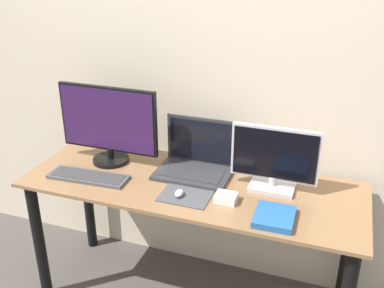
{
  "coord_description": "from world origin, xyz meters",
  "views": [
    {
      "loc": [
        0.65,
        -1.52,
        1.82
      ],
      "look_at": [
        -0.01,
        0.33,
        0.94
      ],
      "focal_mm": 42.0,
      "sensor_mm": 36.0,
      "label": 1
    }
  ],
  "objects_px": {
    "power_brick": "(226,198)",
    "monitor_left": "(108,124)",
    "laptop": "(196,159)",
    "monitor_right": "(274,160)",
    "book": "(274,217)",
    "mouse": "(179,193)",
    "keyboard": "(88,177)"
  },
  "relations": [
    {
      "from": "power_brick",
      "to": "monitor_left",
      "type": "bearing_deg",
      "value": 164.75
    },
    {
      "from": "laptop",
      "to": "monitor_right",
      "type": "bearing_deg",
      "value": -7.16
    },
    {
      "from": "book",
      "to": "monitor_left",
      "type": "bearing_deg",
      "value": 164.15
    },
    {
      "from": "mouse",
      "to": "monitor_right",
      "type": "bearing_deg",
      "value": 29.98
    },
    {
      "from": "book",
      "to": "keyboard",
      "type": "bearing_deg",
      "value": 176.71
    },
    {
      "from": "monitor_right",
      "to": "power_brick",
      "type": "xyz_separation_m",
      "value": [
        -0.18,
        -0.19,
        -0.14
      ]
    },
    {
      "from": "monitor_left",
      "to": "keyboard",
      "type": "xyz_separation_m",
      "value": [
        -0.01,
        -0.21,
        -0.21
      ]
    },
    {
      "from": "keyboard",
      "to": "power_brick",
      "type": "xyz_separation_m",
      "value": [
        0.71,
        0.02,
        0.01
      ]
    },
    {
      "from": "laptop",
      "to": "mouse",
      "type": "distance_m",
      "value": 0.28
    },
    {
      "from": "keyboard",
      "to": "book",
      "type": "distance_m",
      "value": 0.95
    },
    {
      "from": "keyboard",
      "to": "power_brick",
      "type": "distance_m",
      "value": 0.71
    },
    {
      "from": "laptop",
      "to": "book",
      "type": "distance_m",
      "value": 0.56
    },
    {
      "from": "power_brick",
      "to": "keyboard",
      "type": "bearing_deg",
      "value": -178.37
    },
    {
      "from": "keyboard",
      "to": "mouse",
      "type": "height_order",
      "value": "mouse"
    },
    {
      "from": "book",
      "to": "power_brick",
      "type": "height_order",
      "value": "power_brick"
    },
    {
      "from": "monitor_left",
      "to": "keyboard",
      "type": "height_order",
      "value": "monitor_left"
    },
    {
      "from": "laptop",
      "to": "power_brick",
      "type": "xyz_separation_m",
      "value": [
        0.23,
        -0.24,
        -0.05
      ]
    },
    {
      "from": "monitor_left",
      "to": "keyboard",
      "type": "relative_size",
      "value": 1.33
    },
    {
      "from": "laptop",
      "to": "book",
      "type": "xyz_separation_m",
      "value": [
        0.46,
        -0.32,
        -0.05
      ]
    },
    {
      "from": "laptop",
      "to": "power_brick",
      "type": "relative_size",
      "value": 3.87
    },
    {
      "from": "keyboard",
      "to": "laptop",
      "type": "bearing_deg",
      "value": 28.3
    },
    {
      "from": "monitor_right",
      "to": "book",
      "type": "xyz_separation_m",
      "value": [
        0.06,
        -0.27,
        -0.14
      ]
    },
    {
      "from": "monitor_left",
      "to": "monitor_right",
      "type": "bearing_deg",
      "value": -0.0
    },
    {
      "from": "monitor_left",
      "to": "power_brick",
      "type": "relative_size",
      "value": 5.62
    },
    {
      "from": "monitor_left",
      "to": "keyboard",
      "type": "distance_m",
      "value": 0.3
    },
    {
      "from": "monitor_left",
      "to": "monitor_right",
      "type": "xyz_separation_m",
      "value": [
        0.88,
        -0.0,
        -0.06
      ]
    },
    {
      "from": "monitor_left",
      "to": "monitor_right",
      "type": "height_order",
      "value": "monitor_left"
    },
    {
      "from": "mouse",
      "to": "power_brick",
      "type": "bearing_deg",
      "value": 9.53
    },
    {
      "from": "laptop",
      "to": "book",
      "type": "height_order",
      "value": "laptop"
    },
    {
      "from": "mouse",
      "to": "laptop",
      "type": "bearing_deg",
      "value": 92.19
    },
    {
      "from": "monitor_left",
      "to": "book",
      "type": "bearing_deg",
      "value": -15.85
    },
    {
      "from": "mouse",
      "to": "book",
      "type": "xyz_separation_m",
      "value": [
        0.45,
        -0.04,
        -0.01
      ]
    }
  ]
}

